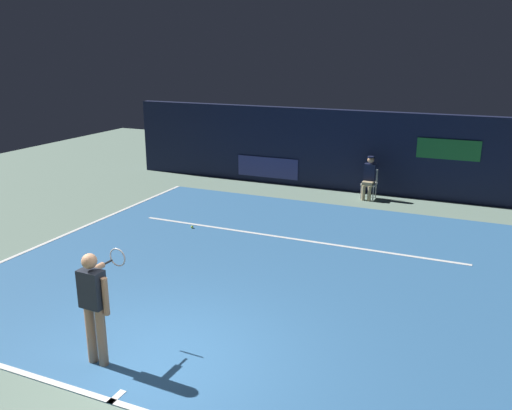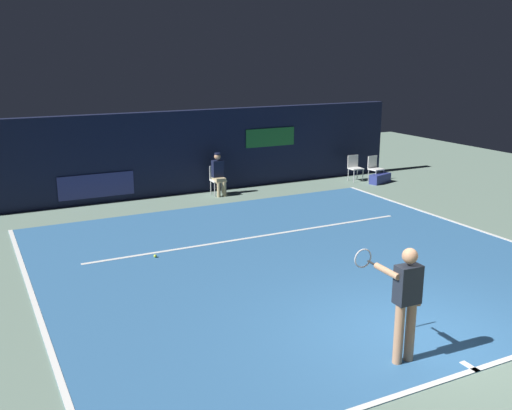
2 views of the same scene
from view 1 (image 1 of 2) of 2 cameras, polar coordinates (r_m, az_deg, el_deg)
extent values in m
plane|color=slate|center=(11.44, 0.67, -6.48)|extent=(31.16, 31.16, 0.00)
cube|color=#336699|center=(11.44, 0.67, -6.45)|extent=(10.57, 10.14, 0.01)
cube|color=white|center=(7.65, -15.22, -19.64)|extent=(10.57, 0.10, 0.01)
cube|color=white|center=(14.19, -19.18, -2.74)|extent=(0.10, 10.14, 0.01)
cube|color=white|center=(12.97, 3.76, -3.61)|extent=(8.24, 0.10, 0.01)
cube|color=white|center=(7.72, -14.74, -19.28)|extent=(0.10, 0.30, 0.01)
cube|color=#141933|center=(17.41, 9.73, 5.76)|extent=(15.40, 0.30, 2.60)
cube|color=navy|center=(18.24, 1.25, 4.07)|extent=(2.20, 0.04, 0.70)
cube|color=#1E6B2D|center=(16.74, 19.94, 5.63)|extent=(1.80, 0.04, 0.60)
cylinder|color=tan|center=(8.19, -16.23, -13.45)|extent=(0.14, 0.14, 0.92)
cylinder|color=tan|center=(8.31, -17.28, -13.07)|extent=(0.14, 0.14, 0.92)
cube|color=#1E232D|center=(7.92, -17.20, -8.59)|extent=(0.37, 0.23, 0.56)
sphere|color=tan|center=(7.76, -17.46, -5.77)|extent=(0.22, 0.22, 0.22)
cylinder|color=tan|center=(8.14, -17.28, -6.77)|extent=(0.11, 0.50, 0.09)
cylinder|color=tan|center=(7.83, -15.85, -9.42)|extent=(0.09, 0.09, 0.56)
cylinder|color=black|center=(8.34, -15.88, -6.07)|extent=(0.04, 0.30, 0.03)
torus|color=#B2B2B7|center=(8.53, -14.64, -5.46)|extent=(0.30, 0.04, 0.30)
cube|color=white|center=(16.67, 12.02, 2.21)|extent=(0.45, 0.42, 0.04)
cube|color=white|center=(16.81, 12.24, 3.12)|extent=(0.42, 0.04, 0.42)
cylinder|color=#B2B2B7|center=(16.61, 11.21, 1.39)|extent=(0.03, 0.03, 0.46)
cylinder|color=#B2B2B7|center=(16.53, 12.46, 1.23)|extent=(0.03, 0.03, 0.46)
cylinder|color=#B2B2B7|center=(16.93, 11.51, 1.65)|extent=(0.03, 0.03, 0.46)
cylinder|color=#B2B2B7|center=(16.85, 12.74, 1.50)|extent=(0.03, 0.03, 0.46)
cube|color=tan|center=(16.59, 11.96, 2.28)|extent=(0.33, 0.41, 0.14)
cylinder|color=tan|center=(16.51, 11.45, 1.27)|extent=(0.11, 0.11, 0.46)
cylinder|color=tan|center=(16.47, 12.06, 1.20)|extent=(0.11, 0.11, 0.46)
cube|color=#141933|center=(16.63, 12.13, 3.47)|extent=(0.35, 0.23, 0.52)
sphere|color=tan|center=(16.55, 12.21, 4.76)|extent=(0.20, 0.20, 0.20)
cylinder|color=#141933|center=(16.53, 12.23, 5.06)|extent=(0.19, 0.19, 0.04)
sphere|color=#CCE033|center=(13.77, -6.88, -2.35)|extent=(0.07, 0.07, 0.07)
camera|label=2|loc=(10.18, -69.10, 5.24)|focal=40.71mm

